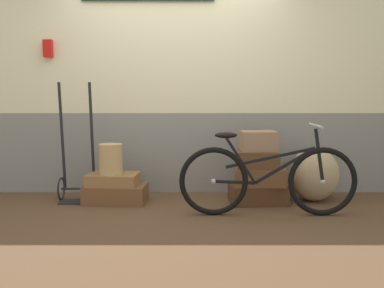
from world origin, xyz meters
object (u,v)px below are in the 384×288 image
at_px(suitcase_0, 114,193).
at_px(bicycle, 266,179).
at_px(wicker_basket, 109,159).
at_px(suitcase_3, 258,176).
at_px(suitcase_5, 257,141).
at_px(suitcase_4, 256,159).
at_px(suitcase_2, 256,193).
at_px(suitcase_1, 112,179).
at_px(burlap_sack, 313,174).
at_px(luggage_trolley, 76,172).

xyz_separation_m(suitcase_0, bicycle, (1.57, -0.53, 0.26)).
distance_m(suitcase_0, wicker_basket, 0.39).
bearing_deg(wicker_basket, suitcase_3, -0.13).
bearing_deg(suitcase_0, suitcase_5, 3.16).
bearing_deg(suitcase_4, suitcase_5, 82.88).
bearing_deg(suitcase_5, wicker_basket, 176.17).
height_order(suitcase_2, bicycle, bicycle).
height_order(suitcase_1, burlap_sack, burlap_sack).
bearing_deg(bicycle, suitcase_3, 90.30).
xyz_separation_m(suitcase_0, suitcase_1, (-0.02, -0.01, 0.16)).
relative_size(suitcase_0, bicycle, 0.38).
relative_size(suitcase_1, bicycle, 0.31).
relative_size(suitcase_0, suitcase_1, 1.22).
bearing_deg(suitcase_3, suitcase_5, 140.79).
relative_size(suitcase_3, burlap_sack, 0.90).
relative_size(suitcase_2, suitcase_3, 1.11).
relative_size(suitcase_2, bicycle, 0.34).
height_order(suitcase_0, suitcase_1, suitcase_1).
bearing_deg(suitcase_0, suitcase_2, 3.02).
height_order(suitcase_3, bicycle, bicycle).
bearing_deg(suitcase_2, suitcase_5, 120.03).
height_order(suitcase_5, burlap_sack, suitcase_5).
xyz_separation_m(suitcase_2, suitcase_3, (0.01, -0.01, 0.20)).
bearing_deg(burlap_sack, suitcase_3, -170.93).
distance_m(suitcase_0, suitcase_4, 1.60).
bearing_deg(bicycle, burlap_sack, 44.04).
bearing_deg(wicker_basket, burlap_sack, 2.44).
bearing_deg(suitcase_4, suitcase_1, -176.40).
distance_m(suitcase_0, suitcase_1, 0.16).
bearing_deg(bicycle, suitcase_5, 92.12).
relative_size(suitcase_3, suitcase_5, 1.42).
height_order(suitcase_4, burlap_sack, burlap_sack).
xyz_separation_m(suitcase_5, wicker_basket, (-1.60, -0.01, -0.20)).
bearing_deg(suitcase_2, burlap_sack, 3.02).
xyz_separation_m(suitcase_1, suitcase_3, (1.60, -0.02, 0.04)).
distance_m(burlap_sack, bicycle, 0.86).
bearing_deg(suitcase_3, luggage_trolley, -179.07).
distance_m(luggage_trolley, bicycle, 2.10).
distance_m(suitcase_3, luggage_trolley, 2.01).
height_order(suitcase_2, luggage_trolley, luggage_trolley).
bearing_deg(suitcase_3, suitcase_4, -143.95).
bearing_deg(burlap_sack, bicycle, -135.96).
xyz_separation_m(suitcase_0, suitcase_5, (1.56, -0.02, 0.58)).
bearing_deg(burlap_sack, luggage_trolley, 179.80).
xyz_separation_m(suitcase_1, suitcase_2, (1.58, -0.01, -0.16)).
height_order(suitcase_2, wicker_basket, wicker_basket).
xyz_separation_m(suitcase_3, bicycle, (0.00, -0.50, 0.06)).
xyz_separation_m(suitcase_1, suitcase_4, (1.57, -0.04, 0.23)).
distance_m(suitcase_3, bicycle, 0.50).
xyz_separation_m(suitcase_2, luggage_trolley, (-1.99, 0.10, 0.22)).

